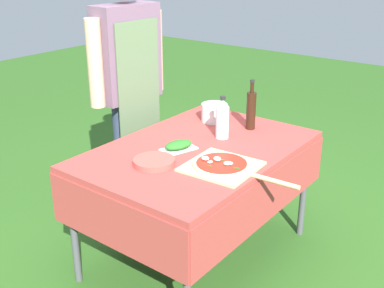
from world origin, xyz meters
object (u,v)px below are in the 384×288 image
Objects in this scene: prep_table at (198,159)px; mixing_tub at (214,113)px; pizza_on_peel at (224,166)px; water_bottle at (222,118)px; herb_container at (179,145)px; person_cook at (128,77)px; oil_bottle at (251,110)px; plate_stack at (154,162)px.

mixing_tub is (0.43, 0.19, 0.13)m from prep_table.
prep_table is 0.32m from pizza_on_peel.
water_bottle reaches higher than herb_container.
prep_table is at bearing 174.30° from water_bottle.
person_cook reaches higher than water_bottle.
pizza_on_peel is 0.63m from oil_bottle.
prep_table is 6.08× the size of plate_stack.
herb_container reaches higher than plate_stack.
herb_container is (-0.54, 0.14, -0.10)m from oil_bottle.
water_bottle is 1.15× the size of plate_stack.
pizza_on_peel is at bearing -161.59° from oil_bottle.
oil_bottle is 0.56m from herb_container.
water_bottle is (-0.24, 0.05, -0.01)m from oil_bottle.
person_cook is at bearing 89.81° from water_bottle.
water_bottle is at bearing -135.98° from mixing_tub.
plate_stack is (-0.75, -0.14, -0.04)m from mixing_tub.
mixing_tub reaches higher than plate_stack.
oil_bottle reaches higher than prep_table.
water_bottle reaches higher than plate_stack.
plate_stack reaches higher than prep_table.
mixing_tub is 0.75× the size of plate_stack.
person_cook is 0.78m from water_bottle.
herb_container is at bearing 164.90° from oil_bottle.
water_bottle is 0.31m from mixing_tub.
prep_table is 0.29m from water_bottle.
prep_table is at bearing -37.74° from herb_container.
herb_container is 0.53m from mixing_tub.
oil_bottle is (0.59, 0.20, 0.11)m from pizza_on_peel.
mixing_tub is at bearing 44.02° from water_bottle.
oil_bottle is at bearing 15.16° from pizza_on_peel.
person_cook is 5.27× the size of oil_bottle.
person_cook reaches higher than herb_container.
person_cook is at bearing 65.71° from herb_container.
mixing_tub reaches higher than herb_container.
mixing_tub is (0.57, 0.46, 0.04)m from pizza_on_peel.
water_bottle reaches higher than pizza_on_peel.
water_bottle is (-0.00, -0.76, -0.13)m from person_cook.
prep_table is at bearing 77.81° from person_cook.
mixing_tub reaches higher than pizza_on_peel.
plate_stack is at bearing 56.22° from person_cook.
herb_container is at bearing 5.92° from plate_stack.
person_cook is at bearing 110.88° from mixing_tub.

